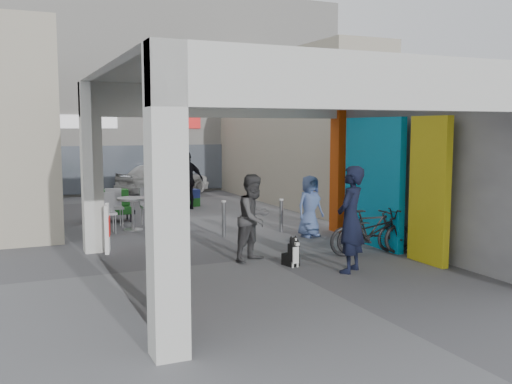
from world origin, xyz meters
name	(u,v)px	position (x,y,z in m)	size (l,w,h in m)	color
ground	(264,258)	(0.00, 0.00, 0.00)	(90.00, 90.00, 0.00)	#5B5C61
arcade_canopy	(309,143)	(0.54, -0.82, 2.30)	(6.40, 6.45, 6.40)	silver
far_building	(125,93)	(0.00, 13.99, 3.99)	(18.00, 4.08, 8.00)	silver
plaza_bldg_left	(9,130)	(-4.50, 7.50, 2.50)	(2.00, 9.00, 5.00)	#A69E8A
plaza_bldg_right	(293,130)	(4.50, 7.50, 2.50)	(2.00, 9.00, 5.00)	#A69E8A
bollard_left	(155,221)	(-1.60, 2.39, 0.49)	(0.09, 0.09, 0.98)	gray
bollard_center	(224,219)	(0.05, 2.44, 0.42)	(0.09, 0.09, 0.85)	gray
bollard_right	(281,216)	(1.58, 2.46, 0.41)	(0.09, 0.09, 0.81)	gray
advert_board_near	(156,276)	(-2.75, -2.38, 0.51)	(0.15, 0.56, 1.00)	silver
advert_board_far	(107,228)	(-2.75, 1.84, 0.51)	(0.19, 0.55, 1.00)	silver
cafe_set	(125,215)	(-1.87, 4.50, 0.35)	(1.65, 1.33, 1.00)	#B2B1B7
produce_stand	(109,209)	(-2.09, 5.73, 0.34)	(1.32, 0.71, 0.87)	black
crate_stack	(192,198)	(0.92, 7.81, 0.28)	(0.51, 0.43, 0.56)	#1A5B1F
border_collie	(292,254)	(0.22, -0.79, 0.23)	(0.22, 0.43, 0.59)	black
man_with_dog	(351,219)	(0.97, -1.58, 0.96)	(0.70, 0.46, 1.91)	black
man_back_turned	(254,218)	(-0.26, -0.08, 0.85)	(0.82, 0.64, 1.69)	#444446
man_elderly	(310,206)	(1.94, 1.66, 0.73)	(0.71, 0.46, 1.46)	#576EA9
man_crates	(188,180)	(0.61, 7.21, 0.92)	(1.08, 0.45, 1.85)	black
bicycle_front	(371,232)	(2.13, -0.58, 0.47)	(0.62, 1.79, 0.94)	black
bicycle_rear	(370,231)	(2.18, -0.47, 0.46)	(0.43, 1.53, 0.92)	black
white_van	(163,178)	(0.93, 11.50, 0.64)	(1.50, 3.74, 1.27)	silver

